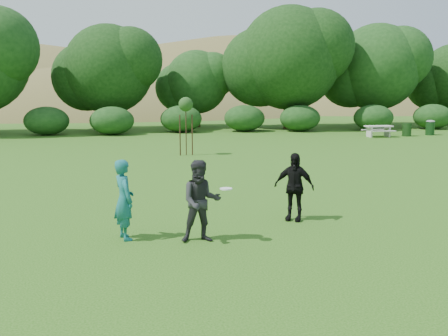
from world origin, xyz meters
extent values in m
plane|color=#19470C|center=(0.00, 0.00, 0.00)|extent=(120.00, 120.00, 0.00)
imported|color=#166266|center=(-2.73, 0.41, 0.90)|extent=(0.62, 0.76, 1.79)
imported|color=#262628|center=(-1.09, -0.10, 0.90)|extent=(0.90, 0.71, 1.80)
imported|color=black|center=(1.46, 1.22, 0.86)|extent=(1.08, 0.90, 1.73)
cylinder|color=#183714|center=(16.02, 20.52, 0.45)|extent=(0.60, 0.60, 0.90)
cylinder|color=white|center=(-0.58, -0.30, 1.20)|extent=(0.27, 0.27, 0.03)
cylinder|color=#3A2216|center=(0.15, 13.79, 1.25)|extent=(0.05, 0.05, 2.50)
sphere|color=#254B1A|center=(0.15, 13.79, 2.50)|extent=(0.70, 0.70, 0.70)
cylinder|color=#361F15|center=(-0.15, 13.79, 1.00)|extent=(0.06, 0.06, 2.00)
cylinder|color=#3F2518|center=(0.45, 13.79, 1.00)|extent=(0.06, 0.06, 2.00)
cube|color=beige|center=(13.87, 20.40, 0.72)|extent=(1.80, 0.75, 0.08)
cube|color=#BAB7AD|center=(13.22, 20.40, 0.34)|extent=(0.10, 0.70, 0.68)
cube|color=#AFADA3|center=(14.52, 20.40, 0.34)|extent=(0.10, 0.70, 0.68)
cube|color=beige|center=(13.87, 19.80, 0.44)|extent=(1.80, 0.28, 0.06)
cube|color=beige|center=(13.87, 21.00, 0.44)|extent=(1.80, 0.28, 0.06)
cylinder|color=#133514|center=(18.05, 20.94, 0.45)|extent=(0.60, 0.60, 0.90)
ellipsoid|color=gray|center=(18.05, 20.94, 0.95)|extent=(0.60, 0.60, 0.20)
ellipsoid|color=olive|center=(20.00, 72.00, -14.30)|extent=(100.00, 64.00, 52.00)
ellipsoid|color=olive|center=(-5.00, 58.00, -7.70)|extent=(80.00, 50.00, 28.00)
ellipsoid|color=olive|center=(30.00, 60.00, -6.60)|extent=(60.00, 44.00, 24.00)
cylinder|color=#3A2616|center=(-4.00, 29.00, 1.40)|extent=(0.68, 0.68, 2.80)
sphere|color=#194214|center=(-4.00, 29.00, 4.66)|extent=(6.73, 6.73, 6.73)
cylinder|color=#3A2616|center=(3.00, 31.00, 1.14)|extent=(0.60, 0.60, 2.27)
sphere|color=#194214|center=(3.00, 31.00, 3.71)|extent=(5.22, 5.22, 5.22)
cylinder|color=#3A2616|center=(10.00, 28.00, 1.66)|extent=(0.76, 0.76, 3.32)
sphere|color=#194214|center=(10.00, 28.00, 5.56)|extent=(8.12, 8.12, 8.12)
cylinder|color=#3A2616|center=(18.00, 29.00, 1.49)|extent=(0.71, 0.71, 2.97)
sphere|color=#194214|center=(18.00, 29.00, 4.96)|extent=(7.19, 7.19, 7.19)
camera|label=1|loc=(-2.56, -10.52, 3.35)|focal=40.00mm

